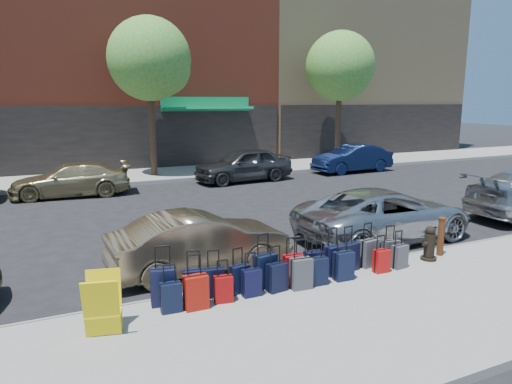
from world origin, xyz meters
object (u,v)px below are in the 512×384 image
car_near_2 (385,214)px  car_far_1 (71,180)px  suitcase_front_5 (293,268)px  display_rack (103,305)px  car_far_3 (352,159)px  tree_right (342,68)px  car_far_2 (243,165)px  car_near_1 (201,242)px  bollard (441,236)px  tree_center (153,62)px  fire_hydrant (429,244)px

car_near_2 → car_far_1: (-7.26, 9.56, -0.04)m
suitcase_front_5 → display_rack: display_rack is taller
car_far_1 → car_far_3: size_ratio=1.03×
tree_right → car_far_2: 8.90m
car_near_1 → car_far_2: car_far_2 is taller
display_rack → car_far_3: (13.79, 12.42, 0.09)m
car_far_1 → car_far_3: (13.60, 0.43, 0.07)m
suitcase_front_5 → car_far_1: car_far_1 is taller
bollard → car_near_2: 1.91m
tree_center → car_far_2: tree_center is taller
tree_center → display_rack: tree_center is taller
tree_center → fire_hydrant: tree_center is taller
tree_right → car_far_3: size_ratio=1.69×
display_rack → car_far_2: (7.57, 12.23, 0.16)m
car_far_2 → fire_hydrant: bearing=-7.7°
suitcase_front_5 → car_far_1: bearing=108.8°
car_near_2 → car_far_3: bearing=-34.9°
car_far_1 → car_far_3: bearing=97.1°
tree_right → car_near_1: bearing=-134.5°
suitcase_front_5 → bollard: suitcase_front_5 is taller
tree_right → tree_center: bearing=180.0°
tree_center → tree_right: (10.50, 0.00, 0.00)m
fire_hydrant → car_far_3: bearing=56.5°
display_rack → car_near_1: bearing=58.0°
bollard → display_rack: (-7.46, -0.52, 0.00)m
display_rack → car_near_1: (2.29, 2.28, 0.03)m
display_rack → car_near_1: 3.23m
suitcase_front_5 → fire_hydrant: suitcase_front_5 is taller
fire_hydrant → suitcase_front_5: bearing=173.5°
fire_hydrant → car_far_2: size_ratio=0.17×
tree_center → car_far_1: (-4.00, -2.89, -4.77)m
fire_hydrant → car_far_1: car_far_1 is taller
car_near_2 → bollard: bearing=178.1°
tree_center → bollard: (3.28, -14.36, -4.80)m
bollard → display_rack: 7.48m
car_near_2 → car_far_1: 12.00m
suitcase_front_5 → car_near_2: (3.85, 1.88, 0.25)m
car_near_1 → bollard: bearing=-112.6°
suitcase_front_5 → car_near_2: 4.29m
car_far_2 → car_far_3: size_ratio=1.05×
tree_right → display_rack: 21.45m
car_near_1 → car_near_2: (5.16, 0.15, 0.04)m
suitcase_front_5 → tree_right: bearing=54.5°
bollard → tree_right: bearing=63.3°
car_near_2 → car_far_3: size_ratio=1.15×
tree_right → suitcase_front_5: (-11.09, -14.33, -4.98)m
fire_hydrant → car_near_2: car_near_2 is taller
fire_hydrant → bollard: bollard is taller
display_rack → car_near_2: bearing=31.2°
tree_right → display_rack: size_ratio=7.76×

